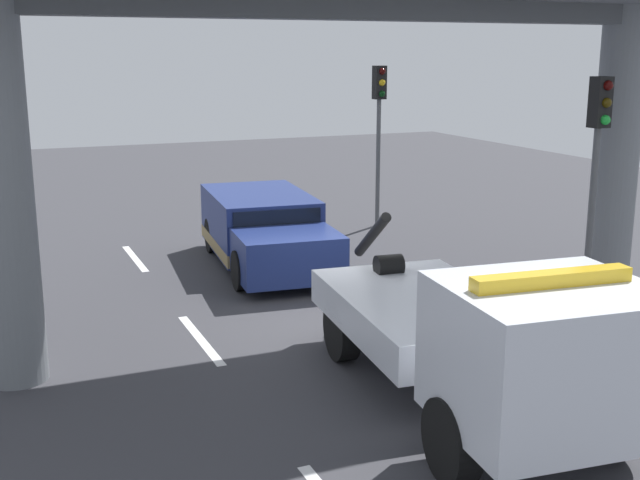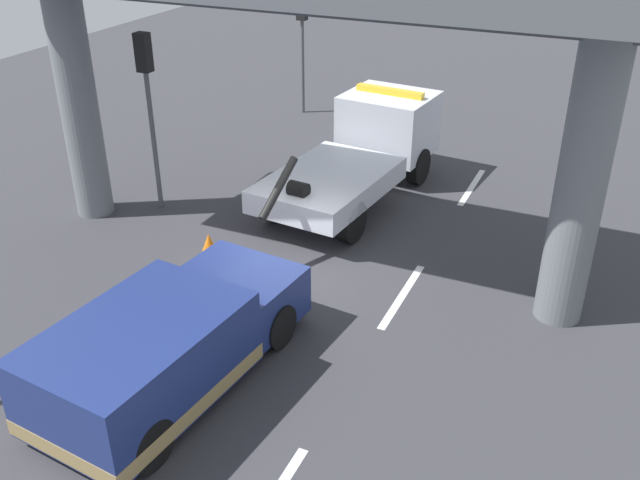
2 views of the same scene
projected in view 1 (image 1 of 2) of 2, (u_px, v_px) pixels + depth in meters
The scene contains 9 objects.
ground_plane at pixel (342, 322), 14.78m from camera, with size 60.00×40.00×0.10m, color #38383D.
lane_stripe_west at pixel (135, 258), 19.10m from camera, with size 2.60×0.16×0.01m, color silver.
lane_stripe_mid at pixel (201, 339), 13.73m from camera, with size 2.60×0.16×0.01m, color silver.
tow_truck_white at pixel (485, 338), 10.38m from camera, with size 7.34×3.00×2.46m.
towed_van_green at pixel (265, 231), 18.42m from camera, with size 5.39×2.69×1.58m.
overpass_structure at pixel (360, 17), 13.01m from camera, with size 3.60×13.32×6.38m.
traffic_light_near at pixel (379, 111), 21.93m from camera, with size 0.39×0.32×4.44m.
traffic_light_far at pixel (598, 144), 14.34m from camera, with size 0.39×0.32×4.39m.
traffic_cone_orange at pixel (412, 287), 15.68m from camera, with size 0.56×0.56×0.67m.
Camera 1 is at (12.73, -5.93, 4.83)m, focal length 44.92 mm.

